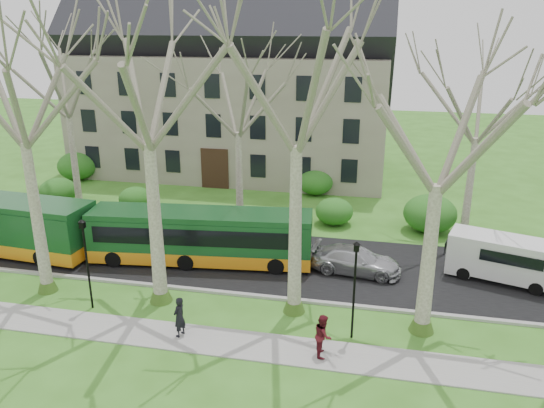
{
  "coord_description": "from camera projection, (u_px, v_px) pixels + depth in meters",
  "views": [
    {
      "loc": [
        6.64,
        -20.58,
        12.72
      ],
      "look_at": [
        1.73,
        3.0,
        4.31
      ],
      "focal_mm": 35.0,
      "sensor_mm": 36.0,
      "label": 1
    }
  ],
  "objects": [
    {
      "name": "ground",
      "position": [
        222.0,
        310.0,
        24.5
      ],
      "size": [
        120.0,
        120.0,
        0.0
      ],
      "primitive_type": "plane",
      "color": "#366D1F",
      "rests_on": "ground"
    },
    {
      "name": "sidewalk",
      "position": [
        205.0,
        340.0,
        22.18
      ],
      "size": [
        70.0,
        2.0,
        0.06
      ],
      "primitive_type": "cube",
      "color": "gray",
      "rests_on": "ground"
    },
    {
      "name": "road",
      "position": [
        251.0,
        260.0,
        29.57
      ],
      "size": [
        80.0,
        8.0,
        0.06
      ],
      "primitive_type": "cube",
      "color": "black",
      "rests_on": "ground"
    },
    {
      "name": "curb",
      "position": [
        231.0,
        293.0,
        25.86
      ],
      "size": [
        80.0,
        0.25,
        0.14
      ],
      "primitive_type": "cube",
      "color": "#A5A39E",
      "rests_on": "ground"
    },
    {
      "name": "building",
      "position": [
        234.0,
        77.0,
        45.17
      ],
      "size": [
        26.5,
        12.2,
        16.0
      ],
      "color": "gray",
      "rests_on": "ground"
    },
    {
      "name": "tree_row_verge",
      "position": [
        219.0,
        162.0,
        22.47
      ],
      "size": [
        49.0,
        7.0,
        14.0
      ],
      "color": "gray",
      "rests_on": "ground"
    },
    {
      "name": "tree_row_far",
      "position": [
        250.0,
        134.0,
        32.94
      ],
      "size": [
        33.0,
        7.0,
        12.0
      ],
      "color": "gray",
      "rests_on": "ground"
    },
    {
      "name": "lamp_row",
      "position": [
        214.0,
        269.0,
        22.72
      ],
      "size": [
        36.22,
        0.22,
        4.3
      ],
      "color": "black",
      "rests_on": "ground"
    },
    {
      "name": "hedges",
      "position": [
        216.0,
        192.0,
        38.0
      ],
      "size": [
        30.6,
        8.6,
        2.0
      ],
      "color": "#1B5518",
      "rests_on": "ground"
    },
    {
      "name": "bus_follow",
      "position": [
        201.0,
        236.0,
        28.84
      ],
      "size": [
        12.24,
        3.78,
        3.01
      ],
      "primitive_type": null,
      "rotation": [
        0.0,
        0.0,
        0.11
      ],
      "color": "#14471E",
      "rests_on": "road"
    },
    {
      "name": "sedan",
      "position": [
        356.0,
        260.0,
        27.84
      ],
      "size": [
        4.9,
        2.43,
        1.37
      ],
      "primitive_type": "imported",
      "rotation": [
        0.0,
        0.0,
        1.46
      ],
      "color": "#A7A7AB",
      "rests_on": "road"
    },
    {
      "name": "van_a",
      "position": [
        503.0,
        259.0,
        26.85
      ],
      "size": [
        5.61,
        3.39,
        2.3
      ],
      "primitive_type": null,
      "rotation": [
        0.0,
        0.0,
        -0.3
      ],
      "color": "silver",
      "rests_on": "road"
    },
    {
      "name": "pedestrian_a",
      "position": [
        179.0,
        317.0,
        22.16
      ],
      "size": [
        0.59,
        0.74,
        1.78
      ],
      "primitive_type": "imported",
      "rotation": [
        0.0,
        0.0,
        -1.86
      ],
      "color": "black",
      "rests_on": "sidewalk"
    },
    {
      "name": "pedestrian_b",
      "position": [
        323.0,
        335.0,
        20.89
      ],
      "size": [
        0.79,
        0.95,
        1.77
      ],
      "primitive_type": "imported",
      "rotation": [
        0.0,
        0.0,
        1.72
      ],
      "color": "#56131D",
      "rests_on": "sidewalk"
    }
  ]
}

